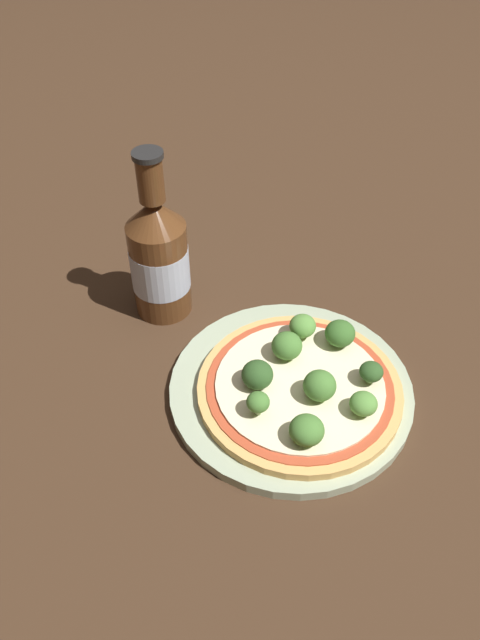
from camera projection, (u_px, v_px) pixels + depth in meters
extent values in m
plane|color=#3D2819|center=(281.00, 376.00, 0.69)|extent=(3.00, 3.00, 0.00)
cylinder|color=#A3B293|center=(291.00, 389.00, 0.67)|extent=(0.26, 0.26, 0.01)
cylinder|color=tan|center=(299.00, 389.00, 0.65)|extent=(0.21, 0.21, 0.01)
cylinder|color=#B74728|center=(300.00, 386.00, 0.65)|extent=(0.20, 0.20, 0.00)
cylinder|color=beige|center=(300.00, 385.00, 0.65)|extent=(0.18, 0.18, 0.00)
cylinder|color=#89A866|center=(370.00, 378.00, 0.64)|extent=(0.01, 0.01, 0.01)
ellipsoid|color=#2D5123|center=(371.00, 372.00, 0.64)|extent=(0.02, 0.02, 0.02)
cylinder|color=#89A866|center=(290.00, 355.00, 0.67)|extent=(0.01, 0.01, 0.01)
ellipsoid|color=#477A33|center=(291.00, 347.00, 0.66)|extent=(0.03, 0.03, 0.03)
cylinder|color=#89A866|center=(362.00, 410.00, 0.62)|extent=(0.01, 0.01, 0.01)
ellipsoid|color=#568E3D|center=(363.00, 404.00, 0.61)|extent=(0.03, 0.03, 0.02)
cylinder|color=#89A866|center=(319.00, 394.00, 0.63)|extent=(0.01, 0.01, 0.01)
ellipsoid|color=#477A33|center=(320.00, 385.00, 0.62)|extent=(0.03, 0.03, 0.03)
cylinder|color=#89A866|center=(258.00, 409.00, 0.61)|extent=(0.01, 0.01, 0.01)
ellipsoid|color=#477A33|center=(258.00, 402.00, 0.61)|extent=(0.02, 0.02, 0.02)
cylinder|color=#89A866|center=(257.00, 382.00, 0.64)|extent=(0.01, 0.01, 0.01)
ellipsoid|color=#2D5123|center=(257.00, 375.00, 0.63)|extent=(0.03, 0.03, 0.03)
cylinder|color=#89A866|center=(306.00, 437.00, 0.59)|extent=(0.01, 0.01, 0.01)
ellipsoid|color=#477A33|center=(307.00, 430.00, 0.58)|extent=(0.03, 0.03, 0.03)
cylinder|color=#89A866|center=(305.00, 335.00, 0.69)|extent=(0.01, 0.01, 0.01)
ellipsoid|color=#568E3D|center=(305.00, 327.00, 0.68)|extent=(0.03, 0.03, 0.02)
cylinder|color=#89A866|center=(339.00, 341.00, 0.68)|extent=(0.01, 0.01, 0.01)
ellipsoid|color=#386628|center=(340.00, 333.00, 0.68)|extent=(0.03, 0.03, 0.03)
cylinder|color=#563319|center=(160.00, 269.00, 0.73)|extent=(0.07, 0.07, 0.12)
cylinder|color=#B2BCD1|center=(160.00, 267.00, 0.73)|extent=(0.07, 0.07, 0.05)
cone|color=#563319|center=(154.00, 213.00, 0.68)|extent=(0.07, 0.07, 0.03)
cylinder|color=#563319|center=(150.00, 179.00, 0.65)|extent=(0.03, 0.03, 0.05)
cylinder|color=black|center=(147.00, 155.00, 0.63)|extent=(0.03, 0.03, 0.01)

